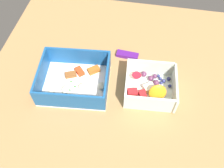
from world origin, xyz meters
TOP-DOWN VIEW (x-y plane):
  - table_surface at (0.00, 0.00)cm, footprint 80.00×80.00cm
  - pasta_container at (-12.12, -1.55)cm, footprint 21.00×18.11cm
  - fruit_bowl at (9.42, 0.03)cm, footprint 14.94×14.01cm
  - candy_bar at (1.33, 12.21)cm, footprint 7.17×2.95cm

SIDE VIEW (x-z plane):
  - table_surface at x=0.00cm, z-range 0.00..2.00cm
  - candy_bar at x=1.33cm, z-range 2.00..3.20cm
  - fruit_bowl at x=9.42cm, z-range 1.07..7.17cm
  - pasta_container at x=-12.12cm, z-range 0.75..7.58cm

